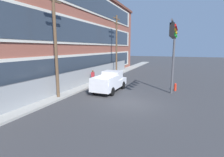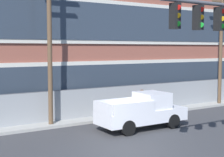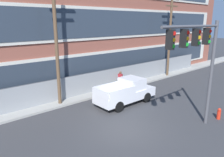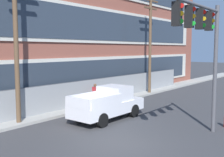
{
  "view_description": "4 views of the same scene",
  "coord_description": "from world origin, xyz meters",
  "px_view_note": "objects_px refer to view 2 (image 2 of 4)",
  "views": [
    {
      "loc": [
        -12.75,
        -3.52,
        4.34
      ],
      "look_at": [
        0.92,
        1.97,
        1.74
      ],
      "focal_mm": 28.0,
      "sensor_mm": 36.0,
      "label": 1
    },
    {
      "loc": [
        -8.28,
        -11.73,
        4.43
      ],
      "look_at": [
        1.13,
        3.02,
        2.89
      ],
      "focal_mm": 55.0,
      "sensor_mm": 36.0,
      "label": 2
    },
    {
      "loc": [
        -8.42,
        -8.44,
        6.35
      ],
      "look_at": [
        1.65,
        3.04,
        2.33
      ],
      "focal_mm": 35.0,
      "sensor_mm": 36.0,
      "label": 3
    },
    {
      "loc": [
        -9.75,
        -7.43,
        4.26
      ],
      "look_at": [
        3.53,
        3.08,
        2.47
      ],
      "focal_mm": 45.0,
      "sensor_mm": 36.0,
      "label": 4
    }
  ],
  "objects_px": {
    "utility_pole_near_corner": "(50,38)",
    "pickup_truck_white": "(143,112)",
    "pedestrian_near_cabinet": "(142,100)",
    "utility_pole_midblock": "(221,40)"
  },
  "relations": [
    {
      "from": "pickup_truck_white",
      "to": "utility_pole_near_corner",
      "type": "bearing_deg",
      "value": 143.07
    },
    {
      "from": "pickup_truck_white",
      "to": "utility_pole_near_corner",
      "type": "distance_m",
      "value": 6.62
    },
    {
      "from": "pedestrian_near_cabinet",
      "to": "pickup_truck_white",
      "type": "bearing_deg",
      "value": -126.45
    },
    {
      "from": "utility_pole_midblock",
      "to": "pedestrian_near_cabinet",
      "type": "distance_m",
      "value": 8.44
    },
    {
      "from": "utility_pole_near_corner",
      "to": "pedestrian_near_cabinet",
      "type": "distance_m",
      "value": 7.72
    },
    {
      "from": "pickup_truck_white",
      "to": "utility_pole_midblock",
      "type": "xyz_separation_m",
      "value": [
        9.78,
        2.97,
        4.12
      ]
    },
    {
      "from": "utility_pole_midblock",
      "to": "pedestrian_near_cabinet",
      "type": "xyz_separation_m",
      "value": [
        -7.38,
        0.28,
        -4.09
      ]
    },
    {
      "from": "pickup_truck_white",
      "to": "utility_pole_midblock",
      "type": "relative_size",
      "value": 0.56
    },
    {
      "from": "pickup_truck_white",
      "to": "pedestrian_near_cabinet",
      "type": "distance_m",
      "value": 4.04
    },
    {
      "from": "utility_pole_near_corner",
      "to": "pickup_truck_white",
      "type": "bearing_deg",
      "value": -36.93
    }
  ]
}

